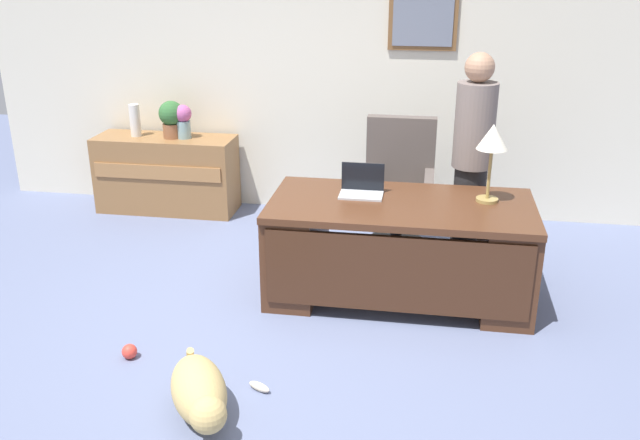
{
  "coord_description": "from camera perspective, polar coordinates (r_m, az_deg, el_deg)",
  "views": [
    {
      "loc": [
        0.9,
        -3.93,
        2.42
      ],
      "look_at": [
        0.2,
        0.3,
        0.75
      ],
      "focal_mm": 38.37,
      "sensor_mm": 36.0,
      "label": 1
    }
  ],
  "objects": [
    {
      "name": "potted_plant",
      "position": [
        6.82,
        -12.28,
        8.35
      ],
      "size": [
        0.24,
        0.24,
        0.36
      ],
      "color": "brown",
      "rests_on": "credenza"
    },
    {
      "name": "desk_lamp",
      "position": [
        4.98,
        14.18,
        6.35
      ],
      "size": [
        0.22,
        0.22,
        0.57
      ],
      "color": "#9E8447",
      "rests_on": "desk"
    },
    {
      "name": "desk",
      "position": [
        5.07,
        6.62,
        -2.25
      ],
      "size": [
        1.91,
        0.95,
        0.75
      ],
      "color": "#4C2B19",
      "rests_on": "ground_plane"
    },
    {
      "name": "dog_toy_bone",
      "position": [
        4.19,
        -5.08,
        -13.68
      ],
      "size": [
        0.16,
        0.11,
        0.05
      ],
      "primitive_type": "ellipsoid",
      "rotation": [
        0.0,
        0.0,
        5.83
      ],
      "color": "beige",
      "rests_on": "ground_plane"
    },
    {
      "name": "person_standing",
      "position": [
        5.61,
        12.57,
        5.05
      ],
      "size": [
        0.32,
        0.32,
        1.73
      ],
      "color": "#262323",
      "rests_on": "ground_plane"
    },
    {
      "name": "credenza",
      "position": [
        6.99,
        -12.64,
        3.78
      ],
      "size": [
        1.37,
        0.5,
        0.75
      ],
      "color": "olive",
      "rests_on": "ground_plane"
    },
    {
      "name": "back_wall",
      "position": [
        6.68,
        1.56,
        12.09
      ],
      "size": [
        7.0,
        0.16,
        2.7
      ],
      "color": "beige",
      "rests_on": "ground_plane"
    },
    {
      "name": "ground_plane",
      "position": [
        4.7,
        -3.07,
        -9.73
      ],
      "size": [
        12.0,
        12.0,
        0.0
      ],
      "primitive_type": "plane",
      "color": "slate"
    },
    {
      "name": "armchair",
      "position": [
        6.01,
        6.55,
        2.45
      ],
      "size": [
        0.6,
        0.59,
        1.11
      ],
      "color": "#564C47",
      "rests_on": "ground_plane"
    },
    {
      "name": "laptop",
      "position": [
        5.1,
        3.51,
        2.77
      ],
      "size": [
        0.32,
        0.22,
        0.22
      ],
      "color": "#B2B5BA",
      "rests_on": "desk"
    },
    {
      "name": "dog_lying",
      "position": [
        3.96,
        -10.0,
        -14.0
      ],
      "size": [
        0.54,
        0.69,
        0.3
      ],
      "color": "tan",
      "rests_on": "ground_plane"
    },
    {
      "name": "dog_toy_ball",
      "position": [
        4.62,
        -15.6,
        -10.51
      ],
      "size": [
        0.1,
        0.1,
        0.1
      ],
      "primitive_type": "sphere",
      "color": "#E53F33",
      "rests_on": "ground_plane"
    },
    {
      "name": "vase_with_flowers",
      "position": [
        6.78,
        -11.35,
        8.19
      ],
      "size": [
        0.17,
        0.17,
        0.33
      ],
      "color": "#7FA4A9",
      "rests_on": "credenza"
    },
    {
      "name": "vase_empty",
      "position": [
        6.97,
        -15.17,
        8.03
      ],
      "size": [
        0.1,
        0.1,
        0.31
      ],
      "primitive_type": "cylinder",
      "color": "silver",
      "rests_on": "credenza"
    }
  ]
}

